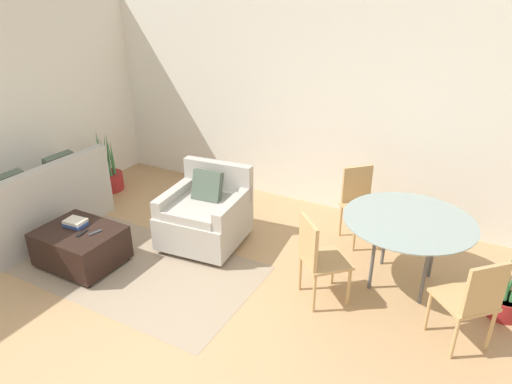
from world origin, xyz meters
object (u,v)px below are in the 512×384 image
at_px(dining_chair_near_right, 473,298).
at_px(ottoman, 81,245).
at_px(tv_remote_primary, 82,233).
at_px(potted_plant, 108,177).
at_px(couch, 35,209).
at_px(dining_chair_near_left, 317,255).
at_px(dining_table, 408,225).
at_px(armchair, 206,215).
at_px(tv_remote_secondary, 95,232).
at_px(potted_plant_small, 505,301).
at_px(book_stack, 75,223).
at_px(dining_chair_far_left, 360,199).

bearing_deg(dining_chair_near_right, ottoman, -170.41).
distance_m(tv_remote_primary, potted_plant, 2.11).
bearing_deg(tv_remote_primary, ottoman, 162.21).
bearing_deg(couch, dining_chair_near_left, 6.78).
bearing_deg(dining_table, armchair, -172.74).
height_order(armchair, tv_remote_primary, armchair).
bearing_deg(armchair, dining_chair_near_right, -7.73).
bearing_deg(couch, tv_remote_secondary, -8.52).
xyz_separation_m(potted_plant, potted_plant_small, (5.38, -0.33, -0.05)).
height_order(book_stack, potted_plant, potted_plant).
xyz_separation_m(tv_remote_secondary, dining_chair_far_left, (2.30, 1.97, 0.09)).
bearing_deg(ottoman, potted_plant_small, 17.08).
xyz_separation_m(couch, ottoman, (1.03, -0.23, -0.09)).
distance_m(armchair, tv_remote_secondary, 1.25).
bearing_deg(dining_chair_near_left, tv_remote_secondary, -165.27).
height_order(potted_plant, dining_chair_near_right, potted_plant).
distance_m(book_stack, dining_table, 3.54).
distance_m(dining_table, dining_chair_near_left, 0.98).
height_order(dining_table, dining_chair_far_left, dining_chair_far_left).
height_order(ottoman, dining_chair_near_left, dining_chair_near_left).
bearing_deg(couch, ottoman, -12.87).
relative_size(armchair, potted_plant, 1.05).
distance_m(tv_remote_secondary, dining_chair_near_left, 2.38).
relative_size(dining_chair_near_left, potted_plant_small, 1.46).
bearing_deg(dining_chair_far_left, armchair, -148.18).
bearing_deg(dining_chair_near_left, armchair, 165.72).
relative_size(book_stack, dining_chair_near_left, 0.28).
bearing_deg(potted_plant, potted_plant_small, -3.50).
xyz_separation_m(ottoman, dining_chair_near_left, (2.51, 0.66, 0.28)).
bearing_deg(tv_remote_primary, tv_remote_secondary, 35.03).
bearing_deg(couch, armchair, 22.49).
bearing_deg(dining_table, dining_chair_near_left, -135.00).
bearing_deg(ottoman, tv_remote_secondary, 13.38).
bearing_deg(dining_chair_near_left, tv_remote_primary, -164.17).
relative_size(ottoman, dining_table, 0.67).
bearing_deg(dining_table, potted_plant, 176.47).
relative_size(couch, dining_chair_near_left, 2.00).
height_order(tv_remote_primary, potted_plant_small, potted_plant_small).
bearing_deg(book_stack, armchair, 43.09).
xyz_separation_m(ottoman, tv_remote_secondary, (0.21, 0.05, 0.20)).
xyz_separation_m(ottoman, potted_plant_small, (4.17, 1.28, -0.08)).
distance_m(couch, potted_plant, 1.39).
bearing_deg(dining_chair_near_right, potted_plant, 169.37).
bearing_deg(dining_chair_far_left, couch, -153.20).
bearing_deg(couch, tv_remote_primary, -13.29).
bearing_deg(tv_remote_secondary, book_stack, 177.18).
relative_size(tv_remote_primary, tv_remote_secondary, 0.98).
bearing_deg(dining_chair_near_left, dining_table, 45.00).
bearing_deg(dining_table, book_stack, -158.90).
height_order(dining_table, dining_chair_near_right, dining_chair_near_right).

